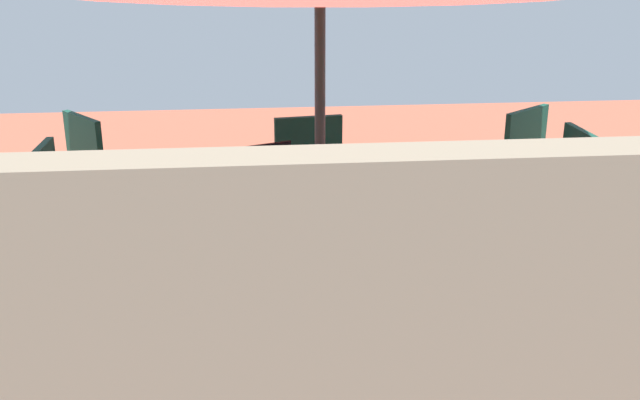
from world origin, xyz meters
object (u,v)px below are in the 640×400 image
at_px(chair_northwest, 605,257).
at_px(cup, 388,176).
at_px(chair_northeast, 57,274).
at_px(chair_southeast, 108,175).
at_px(chair_southwest, 504,166).
at_px(chair_west, 554,201).
at_px(dining_table, 320,182).
at_px(chair_north, 336,264).
at_px(chair_east, 75,219).
at_px(chair_south, 304,174).
at_px(laptop, 259,168).

bearing_deg(chair_northwest, cup, -159.59).
height_order(chair_northwest, chair_northeast, same).
distance_m(chair_southeast, cup, 2.00).
relative_size(chair_northwest, chair_northeast, 1.00).
relative_size(chair_southwest, cup, 11.37).
xyz_separation_m(chair_northwest, chair_west, (-0.06, -0.82, 0.00)).
xyz_separation_m(dining_table, chair_northeast, (1.34, 0.73, -0.18)).
xyz_separation_m(chair_southwest, cup, (0.99, 0.94, 0.27)).
distance_m(dining_table, chair_northeast, 1.53).
distance_m(chair_north, chair_southeast, 2.05).
bearing_deg(chair_west, chair_northeast, -78.16).
height_order(chair_northwest, chair_southeast, same).
distance_m(chair_north, chair_east, 1.59).
distance_m(chair_northwest, chair_north, 1.36).
xyz_separation_m(chair_east, cup, (-1.76, 0.19, 0.27)).
xyz_separation_m(chair_west, chair_southwest, (0.08, -0.71, 0.00)).
bearing_deg(chair_west, chair_south, -118.12).
distance_m(chair_northeast, chair_east, 0.73).
bearing_deg(dining_table, chair_south, -86.77).
distance_m(chair_east, cup, 1.79).
distance_m(chair_northwest, chair_south, 2.05).
bearing_deg(chair_northeast, dining_table, -16.64).
relative_size(chair_south, chair_east, 1.00).
bearing_deg(chair_west, chair_north, -65.01).
xyz_separation_m(chair_south, chair_west, (-1.47, 0.66, 0.00)).
xyz_separation_m(chair_southeast, laptop, (-1.00, 0.80, 0.27)).
distance_m(chair_southeast, chair_west, 2.88).
bearing_deg(chair_northeast, cup, -27.65).
xyz_separation_m(chair_north, chair_south, (0.05, -1.44, 0.00)).
bearing_deg(chair_west, chair_east, -92.87).
bearing_deg(chair_east, chair_south, -60.76).
relative_size(chair_north, chair_northeast, 1.00).
bearing_deg(chair_southwest, chair_northwest, 53.84).
xyz_separation_m(chair_southeast, chair_east, (0.05, 0.81, 0.00)).
distance_m(chair_north, chair_northeast, 1.34).
distance_m(dining_table, chair_north, 0.76).
bearing_deg(chair_southwest, laptop, -13.16).
distance_m(chair_southeast, chair_south, 1.31).
bearing_deg(chair_east, chair_northeast, -173.45).
bearing_deg(dining_table, chair_east, 0.14).
distance_m(dining_table, chair_west, 1.44).
bearing_deg(chair_southwest, chair_north, 11.08).
height_order(chair_east, cup, chair_east).
distance_m(chair_north, cup, 0.70).
distance_m(chair_northwest, chair_east, 2.87).
bearing_deg(laptop, cup, 144.25).
bearing_deg(chair_north, laptop, 112.37).
height_order(chair_southeast, cup, chair_southeast).
xyz_separation_m(chair_north, chair_southwest, (-1.34, -1.48, 0.00)).
xyz_separation_m(chair_west, chair_northeast, (2.76, 0.77, 0.00)).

